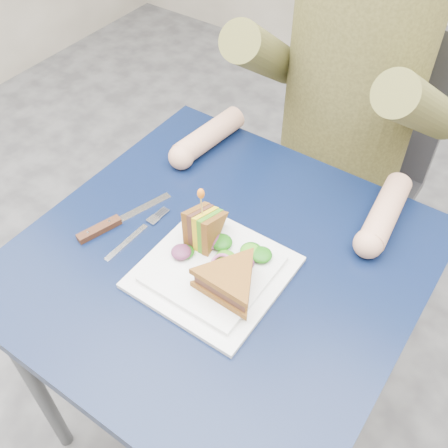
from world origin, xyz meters
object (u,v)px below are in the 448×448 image
Objects in this scene: sandwich_flat at (230,281)px; fork at (136,234)px; chair at (349,155)px; plate at (213,271)px; knife at (108,225)px; table at (220,281)px; sandwich_upright at (202,228)px; diner at (356,55)px.

sandwich_flat is 0.85× the size of fork.
chair is 3.58× the size of plate.
chair is 0.73m from plate.
fork is 0.07m from knife.
chair is 0.77m from sandwich_flat.
chair reaches higher than table.
plate is 0.25m from knife.
diner is at bearing 85.47° from sandwich_upright.
sandwich_upright is (-0.04, -0.66, 0.24)m from chair.
sandwich_upright is (-0.11, 0.07, 0.01)m from sandwich_flat.
sandwich_flat is at bearing -43.47° from table.
table is 0.26m from knife.
table is at bearing 15.94° from fork.
sandwich_flat reaches higher than table.
plate is 1.45× the size of fork.
chair is at bearing 76.30° from fork.
knife is (-0.06, -0.02, 0.00)m from fork.
fork is at bearing 176.27° from sandwich_flat.
diner is 5.77× the size of sandwich_upright.
plate is 0.07m from sandwich_flat.
sandwich_upright is (-0.04, -0.55, -0.13)m from diner.
fork is at bearing -106.14° from diner.
fork is (-0.17, -0.71, 0.19)m from chair.
plate is at bearing -38.08° from sandwich_upright.
diner is 0.64m from sandwich_flat.
sandwich_flat reaches higher than knife.
table is 0.81× the size of chair.
diner is (-0.00, -0.11, 0.37)m from chair.
sandwich_upright is 0.21m from knife.
sandwich_flat is (0.07, -0.73, 0.23)m from chair.
sandwich_flat reaches higher than plate.
sandwich_upright reaches higher than table.
sandwich_flat is at bearing 0.07° from knife.
diner is 4.15× the size of fork.
knife is at bearing -174.22° from plate.
table is 0.14m from sandwich_upright.
diner reaches higher than knife.
fork is at bearing -157.48° from sandwich_upright.
table is 0.16m from sandwich_flat.
table is 4.92× the size of sandwich_flat.
chair is (0.00, 0.66, -0.11)m from table.
sandwich_flat is (0.05, -0.03, 0.04)m from plate.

